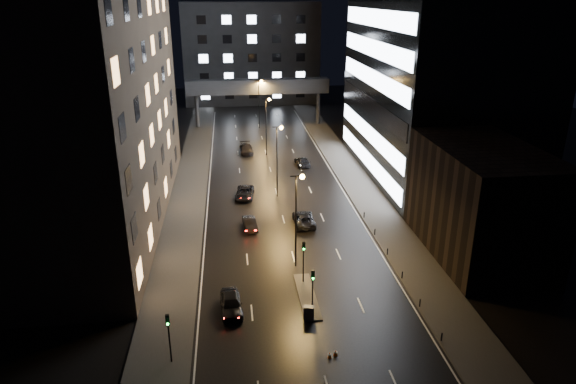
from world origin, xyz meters
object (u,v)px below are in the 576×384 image
object	(u,v)px
car_away_c	(245,193)
car_toward_b	(302,161)
car_away_b	(250,224)
car_away_a	(231,303)
car_toward_a	(304,219)
car_away_d	(246,149)
utility_cabinet	(309,313)

from	to	relation	value
car_away_c	car_toward_b	bearing A→B (deg)	60.86
car_away_b	car_toward_b	xyz separation A→B (m)	(9.81, 23.79, 0.06)
car_away_a	car_away_b	xyz separation A→B (m)	(2.49, 17.24, -0.15)
car_away_b	car_toward_a	distance (m)	6.69
car_away_b	car_away_c	world-z (taller)	car_away_c
car_toward_a	car_away_c	bearing A→B (deg)	-54.75
car_away_c	car_away_d	world-z (taller)	car_away_d
car_away_b	car_toward_a	bearing A→B (deg)	-3.07
car_toward_a	car_toward_b	world-z (taller)	car_toward_a
car_away_b	utility_cabinet	world-z (taller)	utility_cabinet
car_away_a	car_toward_b	xyz separation A→B (m)	(12.30, 41.03, -0.09)
car_away_a	car_away_d	bearing A→B (deg)	81.78
car_away_a	car_toward_b	world-z (taller)	car_away_a
car_away_b	car_away_d	bearing A→B (deg)	81.17
car_away_c	car_away_a	bearing A→B (deg)	-86.86
car_away_d	utility_cabinet	xyz separation A→B (m)	(3.39, -51.53, -0.01)
car_away_d	car_toward_b	world-z (taller)	car_away_d
car_toward_b	car_away_d	bearing A→B (deg)	-47.06
car_away_d	utility_cabinet	size ratio (longest dim) A/B	4.31
utility_cabinet	car_away_c	bearing A→B (deg)	111.23
car_away_c	car_away_b	bearing A→B (deg)	-80.79
car_away_c	car_toward_a	size ratio (longest dim) A/B	0.97
car_away_c	car_toward_a	world-z (taller)	car_toward_a
car_away_c	car_toward_a	xyz separation A→B (m)	(6.93, -9.88, 0.02)
car_away_c	utility_cabinet	world-z (taller)	car_away_c
utility_cabinet	car_away_a	bearing A→B (deg)	174.80
car_toward_b	utility_cabinet	distance (m)	43.55
car_away_d	utility_cabinet	world-z (taller)	car_away_d
utility_cabinet	car_away_d	bearing A→B (deg)	106.42
car_toward_a	car_toward_b	xyz separation A→B (m)	(3.14, 23.29, -0.03)
car_away_a	car_away_c	world-z (taller)	car_away_a
car_away_c	car_toward_b	distance (m)	16.77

